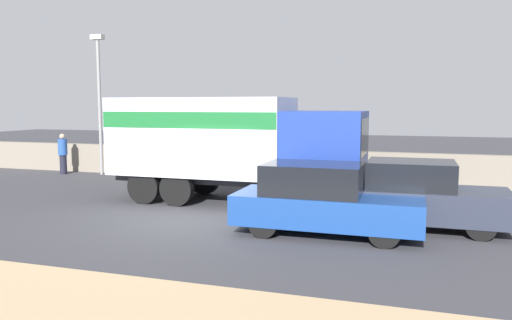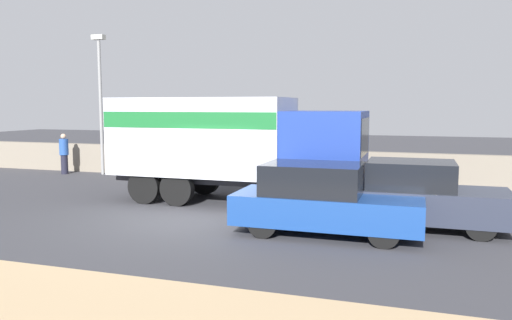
# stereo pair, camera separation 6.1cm
# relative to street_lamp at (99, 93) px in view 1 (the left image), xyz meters

# --- Properties ---
(ground_plane) EXTENTS (80.00, 80.00, 0.00)m
(ground_plane) POSITION_rel_street_lamp_xyz_m (7.54, -6.94, -3.54)
(ground_plane) COLOR #38383D
(stone_wall_backdrop) EXTENTS (60.00, 0.35, 1.26)m
(stone_wall_backdrop) POSITION_rel_street_lamp_xyz_m (7.54, 0.64, -2.91)
(stone_wall_backdrop) COLOR gray
(stone_wall_backdrop) RESTS_ON ground_plane
(street_lamp) EXTENTS (0.56, 0.28, 6.01)m
(street_lamp) POSITION_rel_street_lamp_xyz_m (0.00, 0.00, 0.00)
(street_lamp) COLOR gray
(street_lamp) RESTS_ON ground_plane
(box_truck) EXTENTS (7.79, 2.53, 3.25)m
(box_truck) POSITION_rel_street_lamp_xyz_m (7.60, -4.16, -1.60)
(box_truck) COLOR navy
(box_truck) RESTS_ON ground_plane
(car_hatchback) EXTENTS (4.34, 1.79, 1.66)m
(car_hatchback) POSITION_rel_street_lamp_xyz_m (11.04, -7.15, -2.73)
(car_hatchback) COLOR navy
(car_hatchback) RESTS_ON ground_plane
(car_sedan_second) EXTENTS (3.96, 1.77, 1.67)m
(car_sedan_second) POSITION_rel_street_lamp_xyz_m (13.21, -5.89, -2.73)
(car_sedan_second) COLOR #282D3D
(car_sedan_second) RESTS_ON ground_plane
(pedestrian) EXTENTS (0.39, 0.39, 1.78)m
(pedestrian) POSITION_rel_street_lamp_xyz_m (-1.69, -0.40, -2.62)
(pedestrian) COLOR #1E1E2D
(pedestrian) RESTS_ON ground_plane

